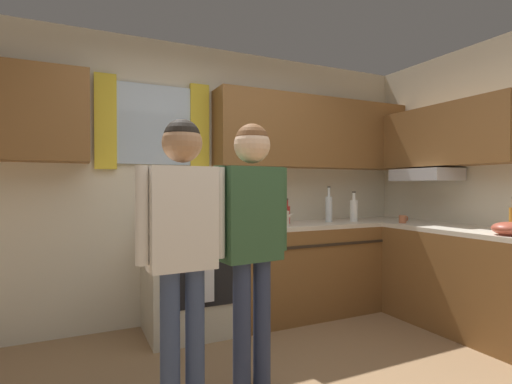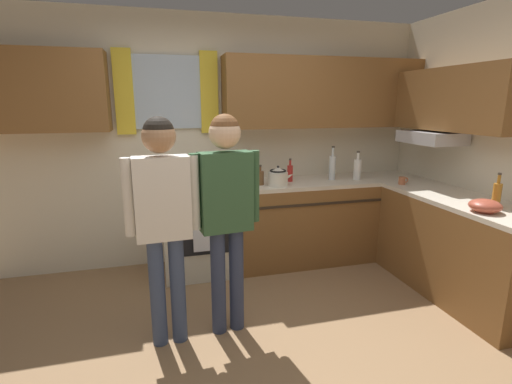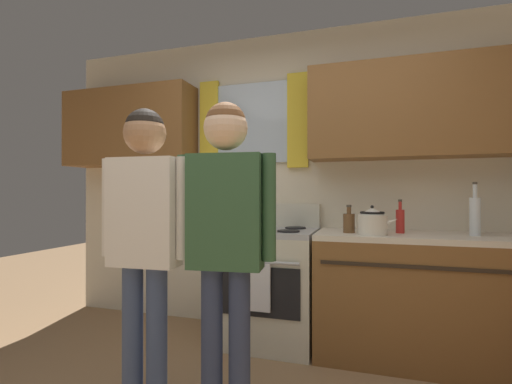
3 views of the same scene
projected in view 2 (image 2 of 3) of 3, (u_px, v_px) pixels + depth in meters
ground_plane at (259, 360)px, 2.59m from camera, size 12.00×12.00×0.00m
back_wall_unit at (218, 123)px, 3.96m from camera, size 4.60×0.42×2.60m
kitchen_counter_run at (377, 229)px, 3.89m from camera, size 2.12×2.20×0.90m
stove_oven at (200, 228)px, 3.89m from camera, size 0.74×0.67×1.10m
bottle_sauce_red at (290, 173)px, 4.02m from camera, size 0.06×0.06×0.25m
bottle_oil_amber at (497, 195)px, 2.99m from camera, size 0.06×0.06×0.29m
bottle_tall_clear at (332, 167)px, 4.10m from camera, size 0.07×0.07×0.37m
bottle_squat_brown at (260, 177)px, 3.86m from camera, size 0.08×0.08×0.21m
bottle_milk_white at (357, 169)px, 4.11m from camera, size 0.08×0.08×0.31m
cup_terracotta at (402, 181)px, 3.88m from camera, size 0.11×0.07×0.08m
stovetop_kettle at (278, 177)px, 3.80m from camera, size 0.27×0.20×0.21m
mixing_bowl at (485, 206)px, 2.90m from camera, size 0.23×0.23×0.10m
adult_left at (163, 207)px, 2.56m from camera, size 0.51×0.22×1.64m
adult_in_plaid at (226, 200)px, 2.71m from camera, size 0.51×0.22×1.65m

